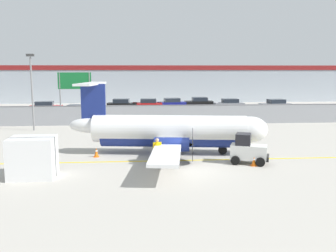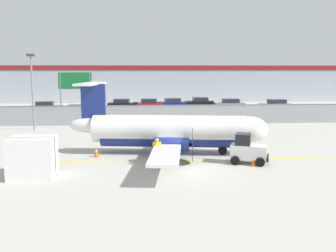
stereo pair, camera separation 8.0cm
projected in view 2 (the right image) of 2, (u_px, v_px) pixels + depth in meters
The scene contains 22 objects.
ground_plane at pixel (186, 160), 24.19m from camera, with size 140.00×140.00×0.01m.
perimeter_fence at pixel (168, 114), 39.80m from camera, with size 98.00×0.10×2.10m.
parking_lot_strip at pixel (161, 112), 51.29m from camera, with size 98.00×17.00×0.12m.
background_building at pixel (156, 83), 69.04m from camera, with size 91.00×8.10×6.50m.
commuter_airplane at pixel (173, 131), 25.89m from camera, with size 13.85×16.07×4.92m.
baggage_tug at pixel (248, 150), 23.28m from camera, with size 2.57×2.01×1.88m.
ground_crew_worker at pixel (157, 150), 22.77m from camera, with size 0.55×0.41×1.70m.
cargo_container at pixel (32, 157), 20.35m from camera, with size 2.46×2.07×2.20m.
traffic_cone_near_left at pixel (96, 152), 25.12m from camera, with size 0.36×0.36×0.64m.
traffic_cone_near_right at pixel (236, 142), 28.53m from camera, with size 0.36×0.36×0.64m.
traffic_cone_far_left at pixel (254, 161), 22.74m from camera, with size 0.36×0.36×0.64m.
traffic_cone_far_right at pixel (250, 146), 27.30m from camera, with size 0.36×0.36×0.64m.
parked_car_0 at pixel (46, 107), 48.78m from camera, with size 4.31×2.24×1.58m.
parked_car_1 at pixel (79, 111), 44.22m from camera, with size 4.33×2.29×1.58m.
parked_car_2 at pixel (123, 105), 52.92m from camera, with size 4.33×2.28×1.58m.
parked_car_3 at pixel (148, 104), 53.11m from camera, with size 4.26×2.11×1.58m.
parked_car_4 at pixel (172, 104), 54.24m from camera, with size 4.35×2.33×1.58m.
parked_car_5 at pixel (199, 103), 56.02m from camera, with size 4.22×2.05×1.58m.
parked_car_6 at pixel (230, 104), 53.12m from camera, with size 4.21×2.01×1.58m.
parked_car_7 at pixel (276, 105), 52.14m from camera, with size 4.37×2.39×1.58m.
apron_light_pole at pixel (32, 86), 35.51m from camera, with size 0.70×0.30×7.27m.
highway_sign at pixel (75, 85), 40.82m from camera, with size 3.60×0.14×5.50m.
Camera 2 is at (-2.98, -21.43, 5.84)m, focal length 40.00 mm.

